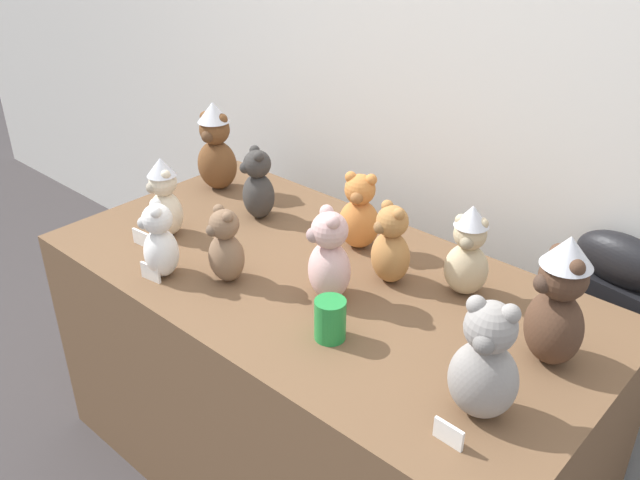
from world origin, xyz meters
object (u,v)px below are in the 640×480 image
(instrument_case, at_px, (596,366))
(teddy_bear_snow, at_px, (160,242))
(display_table, at_px, (320,381))
(teddy_bear_cocoa, at_px, (558,302))
(teddy_bear_caramel, at_px, (391,246))
(teddy_bear_mocha, at_px, (226,247))
(teddy_bear_cream, at_px, (164,198))
(teddy_bear_ash, at_px, (485,363))
(teddy_bear_blush, at_px, (329,258))
(teddy_bear_sand, at_px, (468,251))
(party_cup_green, at_px, (330,319))
(teddy_bear_ginger, at_px, (359,213))
(teddy_bear_chestnut, at_px, (216,147))
(teddy_bear_charcoal, at_px, (258,186))

(instrument_case, distance_m, teddy_bear_snow, 1.37)
(display_table, xyz_separation_m, teddy_bear_cocoa, (0.66, 0.09, 0.56))
(teddy_bear_caramel, distance_m, teddy_bear_mocha, 0.46)
(teddy_bear_cream, height_order, teddy_bear_ash, teddy_bear_ash)
(teddy_bear_blush, xyz_separation_m, teddy_bear_cocoa, (0.57, 0.15, 0.04))
(teddy_bear_sand, height_order, party_cup_green, teddy_bear_sand)
(teddy_bear_cream, height_order, teddy_bear_snow, teddy_bear_cream)
(teddy_bear_ginger, distance_m, teddy_bear_snow, 0.60)
(instrument_case, relative_size, teddy_bear_blush, 3.51)
(teddy_bear_ash, xyz_separation_m, teddy_bear_cocoa, (0.03, 0.27, 0.03))
(teddy_bear_cream, xyz_separation_m, teddy_bear_chestnut, (-0.15, 0.34, 0.03))
(instrument_case, distance_m, teddy_bear_sand, 0.64)
(teddy_bear_blush, relative_size, teddy_bear_ash, 0.91)
(instrument_case, bearing_deg, teddy_bear_caramel, -129.52)
(display_table, bearing_deg, teddy_bear_mocha, -135.04)
(teddy_bear_ginger, bearing_deg, teddy_bear_sand, -27.03)
(teddy_bear_sand, distance_m, party_cup_green, 0.43)
(display_table, bearing_deg, teddy_bear_snow, -139.53)
(teddy_bear_caramel, bearing_deg, teddy_bear_mocha, -118.90)
(teddy_bear_caramel, distance_m, teddy_bear_cocoa, 0.50)
(teddy_bear_caramel, bearing_deg, teddy_bear_ash, -13.18)
(teddy_bear_cream, height_order, teddy_bear_charcoal, teddy_bear_cream)
(display_table, distance_m, teddy_bear_blush, 0.52)
(teddy_bear_charcoal, relative_size, teddy_bear_mocha, 1.08)
(teddy_bear_ginger, xyz_separation_m, teddy_bear_blush, (0.12, -0.27, 0.01))
(instrument_case, xyz_separation_m, teddy_bear_snow, (-0.99, -0.85, 0.42))
(teddy_bear_caramel, relative_size, teddy_bear_chestnut, 0.74)
(teddy_bear_mocha, bearing_deg, teddy_bear_caramel, 54.57)
(teddy_bear_ash, relative_size, teddy_bear_chestnut, 0.90)
(display_table, distance_m, teddy_bear_charcoal, 0.67)
(teddy_bear_cream, distance_m, teddy_bear_cocoa, 1.21)
(teddy_bear_caramel, height_order, teddy_bear_cream, teddy_bear_cream)
(teddy_bear_ash, relative_size, party_cup_green, 2.65)
(teddy_bear_cream, bearing_deg, party_cup_green, 6.96)
(teddy_bear_sand, distance_m, teddy_bear_cocoa, 0.33)
(teddy_bear_ginger, distance_m, teddy_bear_caramel, 0.21)
(instrument_case, height_order, teddy_bear_chestnut, teddy_bear_chestnut)
(display_table, distance_m, teddy_bear_mocha, 0.56)
(teddy_bear_mocha, bearing_deg, teddy_bear_blush, 38.01)
(instrument_case, height_order, teddy_bear_mocha, teddy_bear_mocha)
(teddy_bear_caramel, height_order, teddy_bear_charcoal, teddy_bear_charcoal)
(teddy_bear_ginger, relative_size, teddy_bear_caramel, 1.04)
(instrument_case, height_order, teddy_bear_ginger, teddy_bear_ginger)
(display_table, bearing_deg, teddy_bear_cream, -165.88)
(teddy_bear_ginger, height_order, teddy_bear_sand, teddy_bear_sand)
(display_table, distance_m, teddy_bear_cream, 0.76)
(teddy_bear_caramel, xyz_separation_m, teddy_bear_blush, (-0.07, -0.18, 0.01))
(display_table, bearing_deg, teddy_bear_charcoal, 160.35)
(teddy_bear_blush, bearing_deg, teddy_bear_mocha, -121.42)
(display_table, xyz_separation_m, teddy_bear_ash, (0.63, -0.18, 0.53))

